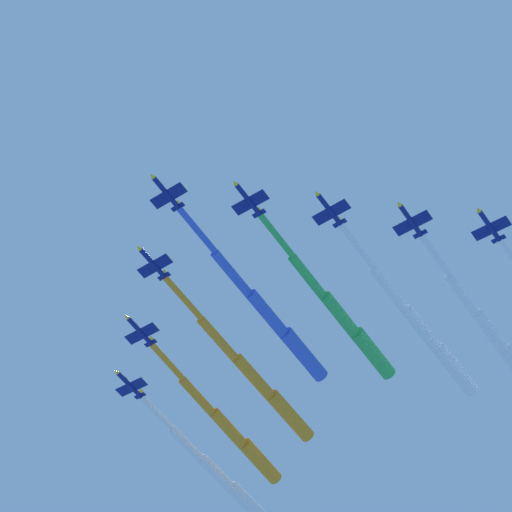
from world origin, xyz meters
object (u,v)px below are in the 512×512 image
object	(u,v)px
jet_lead	(271,317)
jet_starboard_outer	(219,475)
jet_port_inner	(343,318)
jet_starboard_inner	(257,381)
jet_starboard_mid	(231,431)
jet_port_mid	(425,332)
jet_port_outer	(493,334)

from	to	relation	value
jet_lead	jet_starboard_outer	size ratio (longest dim) A/B	1.09
jet_port_inner	jet_starboard_inner	distance (m)	25.92
jet_starboard_mid	jet_lead	bearing A→B (deg)	-47.53
jet_lead	jet_port_mid	bearing A→B (deg)	32.47
jet_port_mid	jet_starboard_inner	bearing A→B (deg)	-173.50
jet_starboard_outer	jet_starboard_mid	bearing A→B (deg)	-52.38
jet_lead	jet_starboard_inner	size ratio (longest dim) A/B	0.98
jet_starboard_inner	jet_port_outer	xyz separation A→B (m)	(54.28, 10.98, -1.13)
jet_lead	jet_port_mid	distance (m)	35.67
jet_lead	jet_port_outer	xyz separation A→B (m)	(43.83, 25.51, -1.38)
jet_lead	jet_port_inner	bearing A→B (deg)	27.99
jet_starboard_mid	jet_starboard_outer	xyz separation A→B (m)	(-10.16, 13.19, 2.42)
jet_starboard_outer	jet_port_mid	bearing A→B (deg)	-16.42
jet_lead	jet_starboard_mid	xyz separation A→B (m)	(-22.34, 24.40, -1.51)
jet_starboard_inner	jet_port_outer	distance (m)	55.39
jet_port_mid	jet_port_outer	distance (m)	15.19
jet_port_inner	jet_port_outer	size ratio (longest dim) A/B	1.02
jet_port_inner	jet_starboard_outer	bearing A→B (deg)	147.60
jet_starboard_inner	jet_starboard_outer	distance (m)	31.93
jet_lead	jet_port_outer	world-z (taller)	jet_lead
jet_port_mid	jet_starboard_mid	world-z (taller)	jet_port_mid
jet_lead	jet_port_inner	distance (m)	16.49
jet_port_mid	jet_starboard_outer	xyz separation A→B (m)	(-62.59, 18.44, 1.02)
jet_port_inner	jet_starboard_mid	bearing A→B (deg)	155.68
jet_starboard_inner	jet_port_outer	bearing A→B (deg)	11.44
jet_starboard_inner	jet_port_outer	size ratio (longest dim) A/B	1.08
jet_port_inner	jet_port_outer	bearing A→B (deg)	31.25
jet_starboard_inner	jet_lead	bearing A→B (deg)	-54.28
jet_port_outer	jet_starboard_outer	xyz separation A→B (m)	(-76.33, 12.08, 2.29)
jet_port_inner	jet_starboard_inner	bearing A→B (deg)	164.80
jet_starboard_inner	jet_port_mid	world-z (taller)	jet_port_mid
jet_starboard_mid	jet_starboard_inner	bearing A→B (deg)	-39.71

